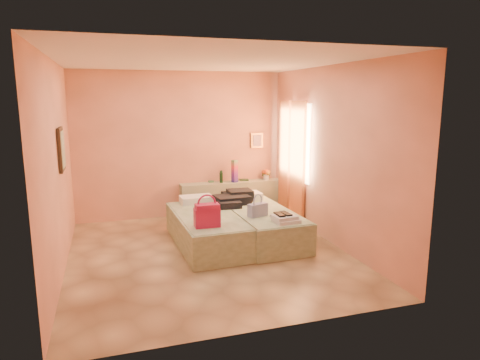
% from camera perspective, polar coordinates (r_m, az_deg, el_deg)
% --- Properties ---
extents(ground, '(4.50, 4.50, 0.00)m').
position_cam_1_polar(ground, '(6.51, -4.21, -9.80)').
color(ground, tan).
rests_on(ground, ground).
extents(room_walls, '(4.02, 4.51, 2.81)m').
position_cam_1_polar(room_walls, '(6.71, -3.83, 6.51)').
color(room_walls, '#F7A583').
rests_on(room_walls, ground).
extents(headboard_ledge, '(2.05, 0.30, 0.65)m').
position_cam_1_polar(headboard_ledge, '(8.60, -1.14, -2.37)').
color(headboard_ledge, '#959C80').
rests_on(headboard_ledge, ground).
extents(bed_left, '(0.97, 2.03, 0.50)m').
position_cam_1_polar(bed_left, '(6.81, -4.40, -6.63)').
color(bed_left, '#ABC19B').
rests_on(bed_left, ground).
extents(bed_right, '(0.97, 2.03, 0.50)m').
position_cam_1_polar(bed_right, '(7.06, 2.76, -5.98)').
color(bed_right, '#ABC19B').
rests_on(bed_right, ground).
extents(water_bottle, '(0.07, 0.07, 0.23)m').
position_cam_1_polar(water_bottle, '(8.43, -2.53, 0.41)').
color(water_bottle, '#143721').
rests_on(water_bottle, headboard_ledge).
extents(rainbow_box, '(0.13, 0.13, 0.44)m').
position_cam_1_polar(rainbow_box, '(8.45, -0.72, 1.17)').
color(rainbow_box, '#AF1544').
rests_on(rainbow_box, headboard_ledge).
extents(small_dish, '(0.12, 0.12, 0.03)m').
position_cam_1_polar(small_dish, '(8.50, -3.89, -0.21)').
color(small_dish, '#4F915F').
rests_on(small_dish, headboard_ledge).
extents(green_book, '(0.20, 0.16, 0.03)m').
position_cam_1_polar(green_book, '(8.65, 0.52, 0.01)').
color(green_book, '#234228').
rests_on(green_book, headboard_ledge).
extents(flower_vase, '(0.26, 0.26, 0.26)m').
position_cam_1_polar(flower_vase, '(8.74, 3.52, 0.87)').
color(flower_vase, silver).
rests_on(flower_vase, headboard_ledge).
extents(magenta_handbag, '(0.36, 0.21, 0.33)m').
position_cam_1_polar(magenta_handbag, '(6.08, -4.43, -4.69)').
color(magenta_handbag, '#AF1544').
rests_on(magenta_handbag, bed_left).
extents(khaki_garment, '(0.34, 0.29, 0.05)m').
position_cam_1_polar(khaki_garment, '(7.12, -3.13, -3.54)').
color(khaki_garment, tan).
rests_on(khaki_garment, bed_left).
extents(clothes_pile, '(0.66, 0.66, 0.19)m').
position_cam_1_polar(clothes_pile, '(7.38, -0.70, -2.45)').
color(clothes_pile, black).
rests_on(clothes_pile, bed_right).
extents(blue_handbag, '(0.33, 0.22, 0.20)m').
position_cam_1_polar(blue_handbag, '(6.62, 2.37, -4.00)').
color(blue_handbag, '#3E4B95').
rests_on(blue_handbag, bed_right).
extents(towel_stack, '(0.37, 0.32, 0.10)m').
position_cam_1_polar(towel_stack, '(6.34, 6.17, -5.18)').
color(towel_stack, white).
rests_on(towel_stack, bed_right).
extents(sandal_pair, '(0.19, 0.24, 0.03)m').
position_cam_1_polar(sandal_pair, '(6.36, 5.73, -4.54)').
color(sandal_pair, black).
rests_on(sandal_pair, towel_stack).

